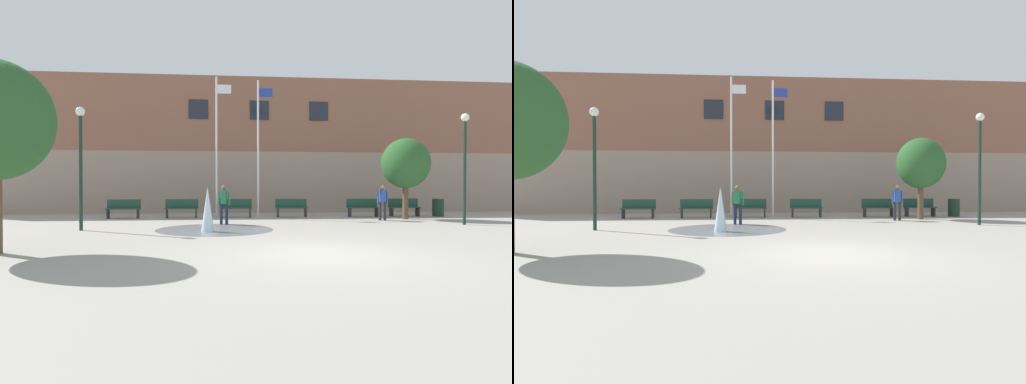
% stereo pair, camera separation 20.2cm
% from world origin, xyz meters
% --- Properties ---
extents(ground_plane, '(100.00, 100.00, 0.00)m').
position_xyz_m(ground_plane, '(0.00, 0.00, 0.00)').
color(ground_plane, '#9E998E').
extents(library_building, '(36.00, 6.05, 7.90)m').
position_xyz_m(library_building, '(0.00, 17.17, 3.95)').
color(library_building, gray).
rests_on(library_building, ground).
extents(splash_fountain, '(4.19, 4.19, 1.54)m').
position_xyz_m(splash_fountain, '(-2.62, 5.00, 0.53)').
color(splash_fountain, gray).
rests_on(splash_fountain, ground).
extents(park_bench_far_left, '(1.60, 0.44, 0.91)m').
position_xyz_m(park_bench_far_left, '(-6.91, 10.79, 0.48)').
color(park_bench_far_left, '#28282D').
rests_on(park_bench_far_left, ground).
extents(park_bench_left_of_flagpoles, '(1.60, 0.44, 0.91)m').
position_xyz_m(park_bench_left_of_flagpoles, '(-4.14, 10.80, 0.48)').
color(park_bench_left_of_flagpoles, '#28282D').
rests_on(park_bench_left_of_flagpoles, ground).
extents(park_bench_under_left_flagpole, '(1.60, 0.44, 0.91)m').
position_xyz_m(park_bench_under_left_flagpole, '(-1.49, 10.90, 0.48)').
color(park_bench_under_left_flagpole, '#28282D').
rests_on(park_bench_under_left_flagpole, ground).
extents(park_bench_center, '(1.60, 0.44, 0.91)m').
position_xyz_m(park_bench_center, '(1.29, 10.84, 0.48)').
color(park_bench_center, '#28282D').
rests_on(park_bench_center, ground).
extents(park_bench_near_trashcan, '(1.60, 0.44, 0.91)m').
position_xyz_m(park_bench_near_trashcan, '(4.94, 10.76, 0.48)').
color(park_bench_near_trashcan, '#28282D').
rests_on(park_bench_near_trashcan, ground).
extents(park_bench_far_right, '(1.60, 0.44, 0.91)m').
position_xyz_m(park_bench_far_right, '(7.18, 10.90, 0.48)').
color(park_bench_far_right, '#28282D').
rests_on(park_bench_far_right, ground).
extents(teen_by_trashcan, '(0.50, 0.37, 1.59)m').
position_xyz_m(teen_by_trashcan, '(-2.11, 7.30, 0.93)').
color(teen_by_trashcan, '#1E233D').
rests_on(teen_by_trashcan, ground).
extents(adult_watching, '(0.50, 0.36, 1.59)m').
position_xyz_m(adult_watching, '(5.08, 8.64, 0.93)').
color(adult_watching, '#28282D').
rests_on(adult_watching, ground).
extents(flagpole_left, '(0.80, 0.10, 7.12)m').
position_xyz_m(flagpole_left, '(-2.42, 11.59, 3.80)').
color(flagpole_left, silver).
rests_on(flagpole_left, ground).
extents(flagpole_right, '(0.80, 0.10, 6.99)m').
position_xyz_m(flagpole_right, '(-0.28, 11.59, 3.73)').
color(flagpole_right, silver).
rests_on(flagpole_right, ground).
extents(lamp_post_left_lane, '(0.32, 0.32, 4.31)m').
position_xyz_m(lamp_post_left_lane, '(-7.12, 5.56, 2.78)').
color(lamp_post_left_lane, '#192D23').
rests_on(lamp_post_left_lane, ground).
extents(lamp_post_right_lane, '(0.32, 0.32, 4.47)m').
position_xyz_m(lamp_post_right_lane, '(7.54, 6.35, 2.87)').
color(lamp_post_right_lane, '#192D23').
rests_on(lamp_post_right_lane, ground).
extents(trash_can, '(0.56, 0.56, 0.90)m').
position_xyz_m(trash_can, '(8.88, 10.66, 0.45)').
color(trash_can, '#193323').
rests_on(trash_can, ground).
extents(street_tree_near_building, '(2.21, 2.21, 3.81)m').
position_xyz_m(street_tree_near_building, '(6.44, 9.20, 2.61)').
color(street_tree_near_building, brown).
rests_on(street_tree_near_building, ground).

